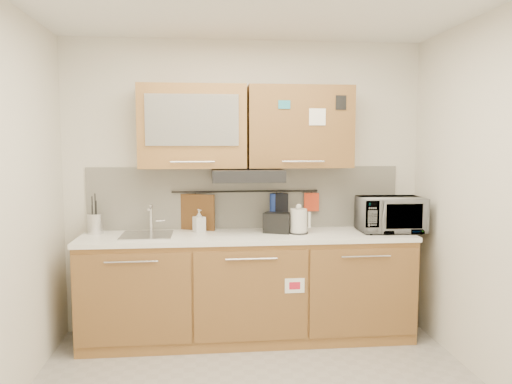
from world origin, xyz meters
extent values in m
plane|color=silver|center=(0.00, 1.50, 1.30)|extent=(3.20, 0.00, 3.20)
plane|color=silver|center=(1.60, 0.00, 1.30)|extent=(0.00, 3.00, 3.00)
cube|color=#9E6738|center=(0.00, 1.20, 0.44)|extent=(2.80, 0.60, 0.88)
cube|color=black|center=(0.00, 1.20, 0.05)|extent=(2.80, 0.54, 0.10)
cube|color=brown|center=(-0.93, 0.89, 0.47)|extent=(0.91, 0.02, 0.74)
cylinder|color=silver|center=(-0.93, 0.86, 0.78)|extent=(0.41, 0.01, 0.01)
cube|color=brown|center=(0.00, 0.89, 0.47)|extent=(0.91, 0.02, 0.74)
cylinder|color=silver|center=(0.00, 0.86, 0.78)|extent=(0.41, 0.01, 0.01)
cube|color=brown|center=(0.93, 0.89, 0.47)|extent=(0.91, 0.02, 0.74)
cylinder|color=silver|center=(0.93, 0.86, 0.78)|extent=(0.41, 0.01, 0.01)
cube|color=white|center=(0.00, 1.19, 0.90)|extent=(2.82, 0.62, 0.04)
cube|color=silver|center=(0.00, 1.49, 1.20)|extent=(2.80, 0.02, 0.56)
cube|color=#9E6738|center=(-0.46, 1.32, 1.83)|extent=(0.90, 0.35, 0.70)
cube|color=silver|center=(-0.46, 1.14, 1.88)|extent=(0.76, 0.02, 0.42)
cube|color=brown|center=(0.46, 1.32, 1.83)|extent=(0.90, 0.35, 0.70)
cube|color=white|center=(0.58, 1.14, 1.91)|extent=(0.14, 0.00, 0.14)
cube|color=black|center=(0.00, 1.25, 1.42)|extent=(0.60, 0.46, 0.10)
cube|color=silver|center=(-0.85, 1.20, 0.92)|extent=(0.42, 0.40, 0.03)
cylinder|color=silver|center=(-0.83, 1.36, 1.04)|extent=(0.03, 0.03, 0.24)
cylinder|color=silver|center=(-0.83, 1.28, 1.14)|extent=(0.02, 0.18, 0.02)
cylinder|color=black|center=(0.00, 1.45, 1.26)|extent=(1.30, 0.02, 0.02)
cylinder|color=silver|center=(-1.30, 1.34, 1.01)|extent=(0.18, 0.18, 0.17)
cylinder|color=black|center=(-1.32, 1.36, 1.08)|extent=(0.01, 0.01, 0.32)
cylinder|color=black|center=(-1.28, 1.33, 1.06)|extent=(0.01, 0.01, 0.29)
cylinder|color=black|center=(-1.30, 1.37, 1.09)|extent=(0.01, 0.01, 0.34)
cylinder|color=black|center=(-1.32, 1.32, 1.05)|extent=(0.01, 0.01, 0.25)
cylinder|color=silver|center=(0.43, 1.17, 1.03)|extent=(0.15, 0.15, 0.21)
sphere|color=silver|center=(0.43, 1.17, 1.15)|extent=(0.05, 0.05, 0.05)
cube|color=silver|center=(0.53, 1.17, 1.04)|extent=(0.02, 0.03, 0.14)
cylinder|color=black|center=(0.43, 1.17, 0.93)|extent=(0.16, 0.16, 0.01)
cube|color=black|center=(0.26, 1.23, 1.01)|extent=(0.26, 0.21, 0.17)
cube|color=black|center=(0.22, 1.24, 1.09)|extent=(0.10, 0.12, 0.01)
cube|color=black|center=(0.30, 1.21, 1.09)|extent=(0.10, 0.12, 0.01)
imported|color=#999999|center=(1.25, 1.19, 1.07)|extent=(0.55, 0.38, 0.30)
imported|color=#999999|center=(-0.41, 1.33, 1.02)|extent=(0.12, 0.12, 0.20)
cube|color=brown|center=(-0.45, 1.44, 1.02)|extent=(0.34, 0.17, 0.44)
cube|color=#213997|center=(0.28, 1.44, 1.13)|extent=(0.13, 0.07, 0.22)
cube|color=black|center=(0.31, 1.44, 1.13)|extent=(0.14, 0.05, 0.22)
cube|color=red|center=(0.60, 1.44, 1.16)|extent=(0.14, 0.04, 0.16)
camera|label=1|loc=(-0.35, -2.99, 1.70)|focal=35.00mm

